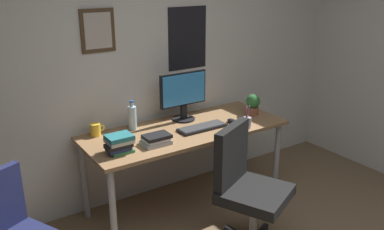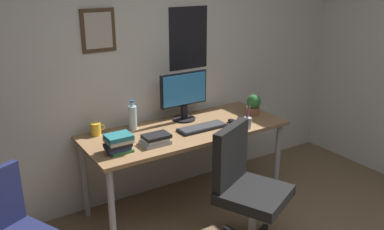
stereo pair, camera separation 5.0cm
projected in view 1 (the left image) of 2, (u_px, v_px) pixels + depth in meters
The scene contains 12 objects.
wall_back at pixel (151, 54), 3.60m from camera, with size 4.40×0.10×2.60m.
desk at pixel (186, 136), 3.51m from camera, with size 1.74×0.71×0.73m.
office_chair at pixel (246, 183), 3.00m from camera, with size 0.61×0.61×0.95m.
monitor at pixel (183, 94), 3.62m from camera, with size 0.46×0.20×0.43m.
keyboard at pixel (202, 127), 3.48m from camera, with size 0.43×0.15×0.03m.
computer_mouse at pixel (232, 121), 3.61m from camera, with size 0.06×0.11×0.04m.
water_bottle at pixel (132, 117), 3.44m from camera, with size 0.07×0.07×0.25m.
coffee_mug_near at pixel (96, 130), 3.32m from camera, with size 0.12×0.08×0.10m.
potted_plant at pixel (253, 104), 3.79m from camera, with size 0.13×0.13×0.19m.
pen_cup at pixel (247, 122), 3.48m from camera, with size 0.07×0.07×0.20m.
book_stack_left at pixel (119, 143), 3.00m from camera, with size 0.20×0.17×0.14m.
book_stack_right at pixel (156, 140), 3.16m from camera, with size 0.22×0.17×0.08m.
Camera 1 is at (-1.68, -1.03, 1.98)m, focal length 38.56 mm.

